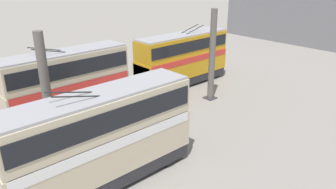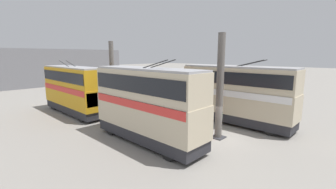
{
  "view_description": "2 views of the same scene",
  "coord_description": "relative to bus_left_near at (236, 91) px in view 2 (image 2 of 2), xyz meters",
  "views": [
    {
      "loc": [
        -6.15,
        -17.6,
        11.13
      ],
      "look_at": [
        9.26,
        -0.56,
        2.01
      ],
      "focal_mm": 35.0,
      "sensor_mm": 36.0,
      "label": 1
    },
    {
      "loc": [
        -8.23,
        14.55,
        6.26
      ],
      "look_at": [
        4.75,
        1.01,
        2.97
      ],
      "focal_mm": 24.0,
      "sensor_mm": 36.0,
      "label": 2
    }
  ],
  "objects": [
    {
      "name": "support_column_far",
      "position": [
        13.56,
        4.31,
        0.8
      ],
      "size": [
        0.96,
        0.96,
        7.86
      ],
      "color": "#605B56",
      "rests_on": "ground_plane"
    },
    {
      "name": "bus_right_near",
      "position": [
        2.34,
        8.62,
        0.06
      ],
      "size": [
        9.39,
        2.54,
        6.02
      ],
      "color": "black",
      "rests_on": "ground_plane"
    },
    {
      "name": "oil_drum",
      "position": [
        7.78,
        5.82,
        -2.6
      ],
      "size": [
        0.58,
        0.58,
        0.82
      ],
      "color": "#933828",
      "rests_on": "ground_plane"
    },
    {
      "name": "person_by_left_row",
      "position": [
        0.08,
        2.42,
        -2.09
      ],
      "size": [
        0.27,
        0.44,
        1.73
      ],
      "rotation": [
        0.0,
        0.0,
        0.07
      ],
      "color": "#473D33",
      "rests_on": "ground_plane"
    },
    {
      "name": "bus_left_near",
      "position": [
        0.0,
        0.0,
        0.0
      ],
      "size": [
        10.37,
        2.54,
        5.92
      ],
      "color": "black",
      "rests_on": "ground_plane"
    },
    {
      "name": "support_column_near",
      "position": [
        -0.9,
        4.31,
        0.8
      ],
      "size": [
        0.96,
        0.96,
        7.86
      ],
      "color": "#605B56",
      "rests_on": "ground_plane"
    },
    {
      "name": "depot_back_wall",
      "position": [
        38.89,
        4.31,
        0.75
      ],
      "size": [
        0.5,
        36.0,
        7.51
      ],
      "color": "slate",
      "rests_on": "ground_plane"
    },
    {
      "name": "bus_right_far",
      "position": [
        14.29,
        8.62,
        -0.14
      ],
      "size": [
        10.18,
        2.54,
        5.69
      ],
      "color": "black",
      "rests_on": "ground_plane"
    },
    {
      "name": "person_by_right_row",
      "position": [
        2.09,
        6.6,
        -2.18
      ],
      "size": [
        0.27,
        0.43,
        1.57
      ],
      "rotation": [
        0.0,
        0.0,
        6.22
      ],
      "color": "#473D33",
      "rests_on": "ground_plane"
    },
    {
      "name": "ground_plane",
      "position": [
        -1.28,
        4.31,
        -3.01
      ],
      "size": [
        240.0,
        240.0,
        0.0
      ],
      "primitive_type": "plane",
      "color": "gray"
    },
    {
      "name": "person_aisle_midway",
      "position": [
        5.9,
        5.08,
        -2.2
      ],
      "size": [
        0.48,
        0.42,
        1.54
      ],
      "rotation": [
        0.0,
        0.0,
        4.17
      ],
      "color": "#2D2D33",
      "rests_on": "ground_plane"
    }
  ]
}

